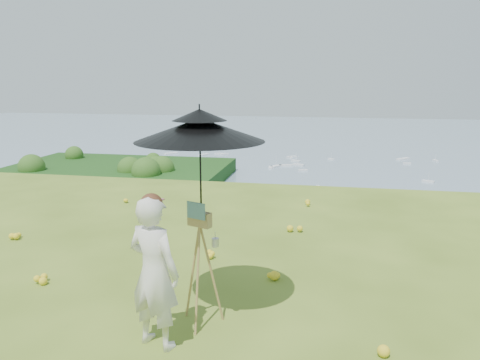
# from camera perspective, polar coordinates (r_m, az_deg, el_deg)

# --- Properties ---
(ground) EXTENTS (14.00, 14.00, 0.00)m
(ground) POSITION_cam_1_polar(r_m,az_deg,el_deg) (6.28, -15.45, -13.90)
(ground) COLOR #536C1F
(ground) RESTS_ON ground
(shoreline_tier) EXTENTS (170.00, 28.00, 8.00)m
(shoreline_tier) POSITION_cam_1_polar(r_m,az_deg,el_deg) (88.93, 8.43, -13.73)
(shoreline_tier) COLOR gray
(shoreline_tier) RESTS_ON bay_water
(bay_water) EXTENTS (700.00, 700.00, 0.00)m
(bay_water) POSITION_cam_1_polar(r_m,az_deg,el_deg) (247.76, 10.28, 3.50)
(bay_water) COLOR #6E8C9D
(bay_water) RESTS_ON ground
(peninsula) EXTENTS (90.00, 60.00, 12.00)m
(peninsula) POSITION_cam_1_polar(r_m,az_deg,el_deg) (180.66, -14.66, 1.71)
(peninsula) COLOR black
(peninsula) RESTS_ON bay_water
(slope_trees) EXTENTS (110.00, 50.00, 6.00)m
(slope_trees) POSITION_cam_1_polar(r_m,az_deg,el_deg) (43.84, 6.75, -11.71)
(slope_trees) COLOR #2B5419
(slope_trees) RESTS_ON forest_slope
(harbor_town) EXTENTS (110.00, 22.00, 5.00)m
(harbor_town) POSITION_cam_1_polar(r_m,az_deg,el_deg) (86.30, 8.57, -9.84)
(harbor_town) COLOR silver
(harbor_town) RESTS_ON shoreline_tier
(moored_boats) EXTENTS (140.00, 140.00, 0.70)m
(moored_boats) POSITION_cam_1_polar(r_m,az_deg,el_deg) (170.62, 5.65, -0.14)
(moored_boats) COLOR white
(moored_boats) RESTS_ON bay_water
(wildflowers) EXTENTS (10.00, 10.50, 0.12)m
(wildflowers) POSITION_cam_1_polar(r_m,az_deg,el_deg) (6.46, -14.49, -12.51)
(wildflowers) COLOR yellow
(wildflowers) RESTS_ON ground
(painter) EXTENTS (0.68, 0.55, 1.61)m
(painter) POSITION_cam_1_polar(r_m,az_deg,el_deg) (4.89, -10.43, -11.02)
(painter) COLOR beige
(painter) RESTS_ON ground
(field_easel) EXTENTS (0.71, 0.71, 1.43)m
(field_easel) POSITION_cam_1_polar(r_m,az_deg,el_deg) (5.27, -4.84, -10.15)
(field_easel) COLOR olive
(field_easel) RESTS_ON ground
(sun_umbrella) EXTENTS (1.88, 1.88, 1.29)m
(sun_umbrella) POSITION_cam_1_polar(r_m,az_deg,el_deg) (4.98, -4.85, 1.81)
(sun_umbrella) COLOR black
(sun_umbrella) RESTS_ON field_easel
(painter_cap) EXTENTS (0.29, 0.32, 0.10)m
(painter_cap) POSITION_cam_1_polar(r_m,az_deg,el_deg) (4.65, -10.79, -2.38)
(painter_cap) COLOR #C46B78
(painter_cap) RESTS_ON painter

